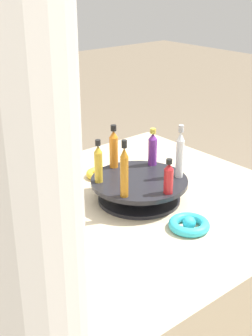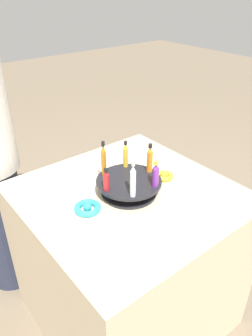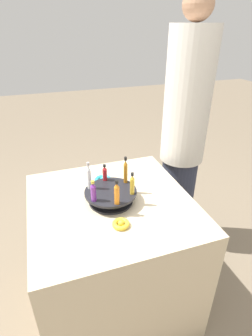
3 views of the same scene
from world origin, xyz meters
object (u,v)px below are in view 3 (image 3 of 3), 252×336
Objects in this scene: bottle_purple at (93,192)px; person_figure at (183,138)px; ribbon_bow_teal at (103,180)px; display_stand at (111,195)px; bottle_red at (105,173)px; ribbon_bow_gold at (121,224)px; bottle_gold at (132,184)px; bottle_amber at (126,171)px; bottle_clear at (89,177)px; bottle_orange at (116,193)px.

person_figure is (0.42, -0.72, 0.01)m from bottle_purple.
bottle_purple is 1.08× the size of ribbon_bow_teal.
display_stand is 2.85× the size of bottle_red.
bottle_red reaches higher than ribbon_bow_gold.
bottle_red is at bearing 28.41° from bottle_gold.
bottle_clear is at bearing 88.41° from bottle_amber.
bottle_clear is at bearing -1.59° from bottle_purple.
bottle_clear is at bearing 143.23° from ribbon_bow_teal.
bottle_purple reaches higher than ribbon_bow_teal.
bottle_amber reaches higher than bottle_purple.
ribbon_bow_gold is 0.05× the size of person_figure.
bottle_amber reaches higher than display_stand.
ribbon_bow_teal is at bearing -23.09° from bottle_purple.
bottle_purple is 0.29m from ribbon_bow_teal.
bottle_gold is at bearing -61.59° from bottle_orange.
ribbon_bow_gold is 0.85m from person_figure.
bottle_purple is 0.87× the size of bottle_orange.
bottle_orange reaches higher than bottle_purple.
bottle_orange reaches higher than display_stand.
bottle_purple is 1.39× the size of ribbon_bow_gold.
ribbon_bow_teal is 0.06× the size of person_figure.
display_stand is at bearing -121.59° from bottle_clear.
bottle_purple is (-0.11, 0.20, -0.02)m from bottle_amber.
display_stand is 0.15× the size of person_figure.
ribbon_bow_gold is (-0.20, 0.01, -0.02)m from display_stand.
display_stand is 0.13m from bottle_red.
bottle_orange is (-0.05, 0.10, 0.00)m from bottle_gold.
person_figure is at bearing -58.94° from display_stand.
bottle_red is 0.13m from ribbon_bow_teal.
bottle_amber is at bearing -31.59° from bottle_orange.
bottle_gold is 1.50× the size of ribbon_bow_gold.
bottle_amber is at bearing -23.09° from ribbon_bow_gold.
ribbon_bow_teal is at bearing -2.48° from display_stand.
bottle_purple is (0.01, 0.19, -0.00)m from bottle_gold.
bottle_amber is (0.05, -0.10, 0.10)m from display_stand.
ribbon_bow_gold is at bearing -148.10° from bottle_purple.
bottle_orange is (-0.22, 0.01, 0.02)m from bottle_red.
person_figure reaches higher than bottle_purple.
ribbon_bow_gold is at bearing -161.29° from bottle_clear.
ribbon_bow_teal is (0.25, -0.11, -0.10)m from bottle_purple.
bottle_gold is 0.22m from bottle_clear.
bottle_purple is 0.06× the size of person_figure.
bottle_amber is 1.61× the size of bottle_red.
display_stand is 2.41× the size of bottle_purple.
bottle_gold reaches higher than ribbon_bow_teal.
bottle_red is at bearing -31.59° from bottle_purple.
bottle_clear reaches higher than ribbon_bow_gold.
ribbon_bow_teal is (0.09, -0.01, -0.09)m from bottle_red.
ribbon_bow_teal is at bearing 18.71° from bottle_gold.
bottle_clear is 0.78m from person_figure.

